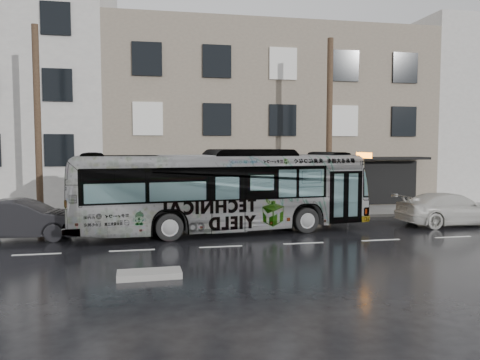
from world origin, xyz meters
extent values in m
plane|color=black|center=(0.00, 0.00, 0.00)|extent=(120.00, 120.00, 0.00)
cube|color=gray|center=(0.00, 4.90, 0.07)|extent=(90.00, 3.60, 0.15)
cube|color=gray|center=(5.00, 12.70, 5.50)|extent=(20.00, 12.00, 11.00)
cylinder|color=#4F3A27|center=(6.50, 3.30, 4.65)|extent=(0.30, 0.30, 9.00)
cylinder|color=#4F3A27|center=(-7.50, 3.30, 4.65)|extent=(0.30, 0.30, 9.00)
cylinder|color=slate|center=(7.60, 3.30, 1.35)|extent=(0.06, 0.06, 2.40)
imported|color=#B2B2B2|center=(0.50, 0.49, 1.79)|extent=(13.09, 4.39, 3.58)
imported|color=beige|center=(11.37, 0.16, 0.76)|extent=(5.26, 2.22, 1.51)
imported|color=black|center=(-7.56, 0.36, 0.80)|extent=(4.96, 2.02, 1.60)
cube|color=gray|center=(-2.60, -6.11, 0.09)|extent=(1.82, 0.85, 0.18)
camera|label=1|loc=(-2.56, -19.37, 3.71)|focal=35.00mm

